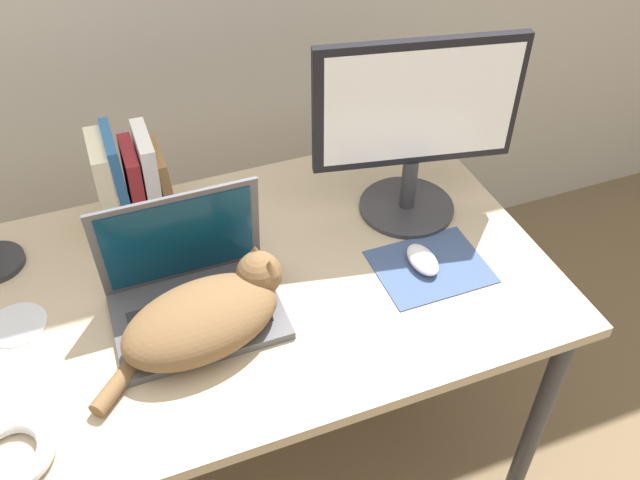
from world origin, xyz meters
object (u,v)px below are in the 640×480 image
Objects in this scene: cat at (207,316)px; external_monitor at (415,126)px; computer_mouse at (423,260)px; cable_coil at (10,454)px; book_row at (132,185)px; laptop at (192,292)px; cd_disc at (16,325)px.

cat is 0.91× the size of external_monitor.
cable_coil is at bearing -168.73° from computer_mouse.
external_monitor reaches higher than book_row.
external_monitor is at bearing 21.93° from cat.
cat is at bearing -79.87° from book_row.
laptop is 0.59m from external_monitor.
laptop is 3.25× the size of computer_mouse.
computer_mouse is at bearing -106.46° from external_monitor.
computer_mouse is 0.41× the size of book_row.
cd_disc is at bearing 170.66° from computer_mouse.
external_monitor is 4.40× the size of computer_mouse.
book_row is 2.08× the size of cd_disc.
cat is at bearing -82.45° from laptop.
cable_coil is 0.31m from cd_disc.
computer_mouse is 0.66m from book_row.
book_row reaches higher than cd_disc.
external_monitor is at bearing 3.25° from cd_disc.
computer_mouse is at bearing -9.34° from cd_disc.
cd_disc is (-0.34, 0.08, -0.05)m from laptop.
book_row is at bearing 164.09° from external_monitor.
book_row is (-0.07, 0.39, 0.05)m from cat.
laptop is 0.08m from cat.
computer_mouse is 0.70× the size of cable_coil.
laptop is 0.74× the size of external_monitor.
external_monitor reaches higher than cd_disc.
laptop is at bearing 97.55° from cat.
book_row is at bearing 100.13° from cat.
laptop reaches higher than cat.
cat is at bearing -158.07° from external_monitor.
external_monitor reaches higher than cable_coil.
book_row is (-0.60, 0.17, -0.12)m from external_monitor.
external_monitor reaches higher than cat.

